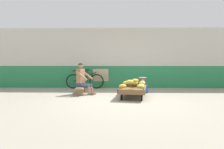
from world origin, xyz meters
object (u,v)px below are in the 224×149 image
Objects in this scene: vendor_seated at (83,79)px; bicycle_near_left at (85,81)px; shopping_bag at (142,91)px; banana_cart at (133,90)px; plastic_crate at (143,89)px; low_bench at (81,89)px; sign_board at (101,78)px; weighing_scale at (143,81)px.

bicycle_near_left is (-0.15, 1.42, -0.21)m from vendor_seated.
banana_cart is at bearing -122.44° from shopping_bag.
plastic_crate is (2.25, 0.36, -0.42)m from vendor_seated.
bicycle_near_left is (-0.07, 1.39, 0.15)m from low_bench.
plastic_crate is at bearing 79.76° from shopping_bag.
sign_board is (0.54, 1.67, -0.14)m from vendor_seated.
plastic_crate is 0.38m from shopping_bag.
banana_cart is 1.40× the size of low_bench.
vendor_seated is 1.31× the size of sign_board.
vendor_seated is 1.76m from sign_board.
vendor_seated is at bearing 160.74° from banana_cart.
plastic_crate is at bearing -37.39° from sign_board.
low_bench is 0.67× the size of bicycle_near_left.
plastic_crate reaches higher than shopping_bag.
low_bench is 1.28× the size of sign_board.
weighing_scale is at bearing -90.00° from plastic_crate.
low_bench is at bearing -110.84° from sign_board.
low_bench is 1.40m from bicycle_near_left.
vendor_seated reaches higher than low_bench.
sign_board is at bearing 134.31° from shopping_bag.
low_bench is 3.10× the size of plastic_crate.
plastic_crate is 0.41× the size of sign_board.
banana_cart is 1.09m from plastic_crate.
low_bench is 0.38m from vendor_seated.
banana_cart is 1.79× the size of sign_board.
bicycle_near_left is at bearing -160.52° from sign_board.
weighing_scale is at bearing 8.99° from vendor_seated.
weighing_scale is at bearing 79.73° from shopping_bag.
plastic_crate is at bearing 65.21° from banana_cart.
bicycle_near_left reaches higher than weighing_scale.
weighing_scale is 0.34× the size of sign_board.
weighing_scale is 0.51m from shopping_bag.
vendor_seated is at bearing -21.61° from low_bench.
shopping_bag is (2.19, -0.02, -0.45)m from vendor_seated.
shopping_bag is (2.34, -1.44, -0.23)m from bicycle_near_left.
plastic_crate is 1.20× the size of weighing_scale.
plastic_crate is at bearing -23.85° from bicycle_near_left.
low_bench is 2.27m from shopping_bag.
weighing_scale is (0.46, 0.98, 0.21)m from banana_cart.
sign_board is at bearing 142.61° from plastic_crate.
sign_board is (-1.71, 1.31, 0.28)m from plastic_crate.
shopping_bag is at bearing -100.24° from plastic_crate.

